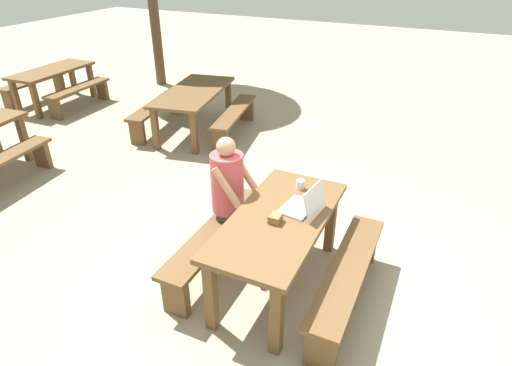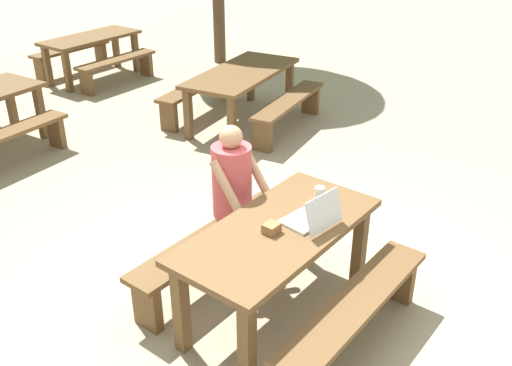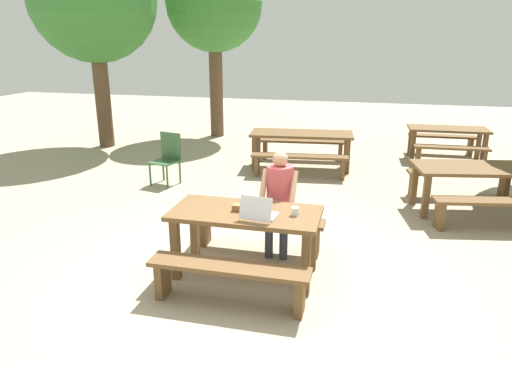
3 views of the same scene
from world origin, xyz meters
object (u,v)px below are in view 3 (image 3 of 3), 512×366
object	(u,v)px
picnic_table_distant	(301,138)
tree_rear	(214,4)
picnic_table_front	(245,222)
picnic_table_mid	(447,133)
laptop	(259,212)
small_pouch	(238,208)
plastic_chair	(167,157)
picnic_table_rear	(479,173)
person_seated	(279,196)
coffee_mug	(295,211)

from	to	relation	value
picnic_table_distant	tree_rear	distance (m)	4.67
picnic_table_front	picnic_table_mid	world-z (taller)	picnic_table_front
laptop	small_pouch	bearing A→B (deg)	-23.60
plastic_chair	picnic_table_rear	size ratio (longest dim) A/B	0.46
laptop	picnic_table_distant	distance (m)	4.78
laptop	tree_rear	size ratio (longest dim) A/B	0.08
picnic_table_front	plastic_chair	world-z (taller)	plastic_chair
picnic_table_front	small_pouch	bearing A→B (deg)	-177.58
small_pouch	laptop	bearing A→B (deg)	-30.42
picnic_table_distant	picnic_table_rear	bearing A→B (deg)	-37.93
picnic_table_front	picnic_table_distant	distance (m)	4.60
small_pouch	picnic_table_distant	bearing A→B (deg)	89.62
picnic_table_front	small_pouch	distance (m)	0.18
plastic_chair	picnic_table_distant	size ratio (longest dim) A/B	0.44
person_seated	picnic_table_mid	distance (m)	5.97
person_seated	plastic_chair	size ratio (longest dim) A/B	1.39
laptop	coffee_mug	world-z (taller)	laptop
picnic_table_rear	picnic_table_distant	size ratio (longest dim) A/B	0.95
picnic_table_front	plastic_chair	size ratio (longest dim) A/B	1.76
laptop	person_seated	bearing A→B (deg)	-88.03
small_pouch	picnic_table_distant	distance (m)	4.61
small_pouch	person_seated	size ratio (longest dim) A/B	0.09
picnic_table_front	small_pouch	xyz separation A→B (m)	(-0.08, -0.00, 0.16)
coffee_mug	plastic_chair	bearing A→B (deg)	133.49
laptop	plastic_chair	bearing A→B (deg)	-45.11
coffee_mug	tree_rear	size ratio (longest dim) A/B	0.02
coffee_mug	picnic_table_rear	size ratio (longest dim) A/B	0.04
coffee_mug	plastic_chair	distance (m)	4.10
picnic_table_rear	picnic_table_front	bearing A→B (deg)	-147.33
laptop	picnic_table_rear	size ratio (longest dim) A/B	0.19
picnic_table_front	picnic_table_mid	size ratio (longest dim) A/B	0.99
small_pouch	picnic_table_rear	world-z (taller)	small_pouch
person_seated	picnic_table_rear	world-z (taller)	person_seated
picnic_table_front	picnic_table_mid	bearing A→B (deg)	63.92
picnic_table_mid	picnic_table_rear	size ratio (longest dim) A/B	0.83
picnic_table_rear	small_pouch	bearing A→B (deg)	-148.11
small_pouch	coffee_mug	xyz separation A→B (m)	(0.63, 0.01, 0.01)
picnic_table_front	person_seated	distance (m)	0.68
plastic_chair	picnic_table_mid	bearing A→B (deg)	43.24
picnic_table_distant	tree_rear	size ratio (longest dim) A/B	0.46
picnic_table_mid	picnic_table_distant	distance (m)	3.27
picnic_table_rear	tree_rear	world-z (taller)	tree_rear
picnic_table_mid	picnic_table_rear	bearing A→B (deg)	-91.96
picnic_table_mid	picnic_table_distant	xyz separation A→B (m)	(-2.97, -1.36, 0.04)
picnic_table_distant	tree_rear	world-z (taller)	tree_rear
picnic_table_front	tree_rear	world-z (taller)	tree_rear
picnic_table_distant	coffee_mug	bearing A→B (deg)	-88.22
picnic_table_front	laptop	xyz separation A→B (m)	(0.19, -0.17, 0.19)
laptop	picnic_table_distant	bearing A→B (deg)	-80.24
picnic_table_rear	coffee_mug	bearing A→B (deg)	-141.45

